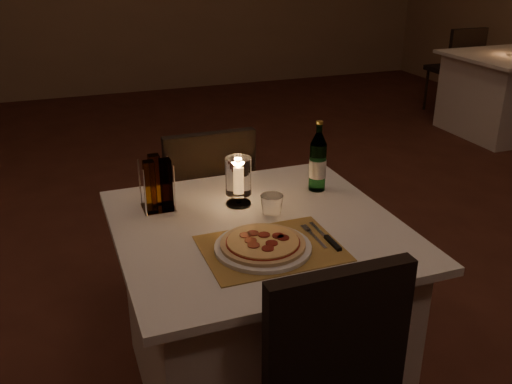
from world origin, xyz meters
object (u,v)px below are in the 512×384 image
object	(u,v)px
chair_far	(206,197)
pizza	(263,243)
tumbler	(272,206)
water_bottle	(318,163)
hurricane_candle	(238,178)
neighbor_table_right	(506,95)
plate	(263,247)
main_table	(258,310)

from	to	relation	value
chair_far	pizza	bearing A→B (deg)	-93.20
tumbler	water_bottle	bearing A→B (deg)	32.98
tumbler	water_bottle	distance (m)	0.33
tumbler	hurricane_candle	world-z (taller)	hurricane_candle
chair_far	tumbler	world-z (taller)	chair_far
pizza	neighbor_table_right	size ratio (longest dim) A/B	0.28
chair_far	plate	world-z (taller)	chair_far
pizza	water_bottle	size ratio (longest dim) A/B	0.97
neighbor_table_right	main_table	bearing A→B (deg)	-144.56
pizza	tumbler	size ratio (longest dim) A/B	3.30
water_bottle	neighbor_table_right	world-z (taller)	water_bottle
pizza	main_table	bearing A→B (deg)	74.48
main_table	water_bottle	xyz separation A→B (m)	(0.34, 0.22, 0.48)
neighbor_table_right	pizza	bearing A→B (deg)	-142.99
chair_far	pizza	world-z (taller)	chair_far
chair_far	plate	distance (m)	0.92
pizza	neighbor_table_right	distance (m)	4.31
neighbor_table_right	plate	bearing A→B (deg)	-142.99
water_bottle	hurricane_candle	xyz separation A→B (m)	(-0.35, -0.03, -0.00)
plate	water_bottle	xyz separation A→B (m)	(0.39, 0.40, 0.11)
pizza	water_bottle	xyz separation A→B (m)	(0.39, 0.40, 0.09)
main_table	pizza	distance (m)	0.44
plate	neighbor_table_right	size ratio (longest dim) A/B	0.32
water_bottle	neighbor_table_right	distance (m)	3.77
water_bottle	hurricane_candle	size ratio (longest dim) A/B	1.51
tumbler	hurricane_candle	xyz separation A→B (m)	(-0.08, 0.14, 0.07)
hurricane_candle	neighbor_table_right	bearing A→B (deg)	33.20
tumbler	main_table	bearing A→B (deg)	-147.61
hurricane_candle	main_table	bearing A→B (deg)	-87.21
main_table	water_bottle	bearing A→B (deg)	32.86
chair_far	plate	xyz separation A→B (m)	(-0.05, -0.89, 0.20)
chair_far	tumbler	distance (m)	0.71
main_table	chair_far	distance (m)	0.74
plate	tumbler	distance (m)	0.26
chair_far	water_bottle	distance (m)	0.67
plate	water_bottle	size ratio (longest dim) A/B	1.11
chair_far	plate	size ratio (longest dim) A/B	2.81
pizza	plate	bearing A→B (deg)	-114.51
water_bottle	hurricane_candle	distance (m)	0.35
tumbler	water_bottle	xyz separation A→B (m)	(0.27, 0.17, 0.07)
water_bottle	neighbor_table_right	xyz separation A→B (m)	(3.04, 2.18, -0.48)
chair_far	tumbler	size ratio (longest dim) A/B	10.59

